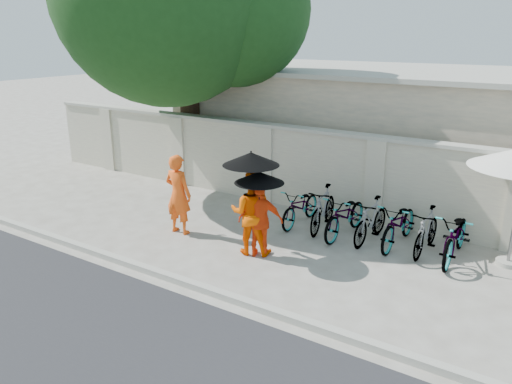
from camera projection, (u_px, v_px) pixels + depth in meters
The scene contains 17 objects.
ground at pixel (228, 249), 10.46m from camera, with size 80.00×80.00×0.00m, color #AAA79B.
kerb at pixel (174, 278), 9.08m from camera, with size 40.00×0.16×0.12m, color #A4A396.
compound_wall at pixel (337, 175), 12.20m from camera, with size 20.00×0.30×2.00m, color beige.
building_behind at pixel (424, 131), 14.54m from camera, with size 14.00×6.00×3.20m, color beige.
shade_tree at pixel (179, 2), 13.17m from camera, with size 6.70×6.20×8.20m.
monk_left at pixel (178, 194), 11.06m from camera, with size 0.66×0.43×1.81m, color #FF5715.
monk_center at pixel (251, 213), 10.03m from camera, with size 0.85×0.66×1.74m, color #FF5900.
parasol_center at pixel (251, 159), 9.59m from camera, with size 1.11×1.11×1.16m.
monk_right at pixel (261, 221), 9.92m from camera, with size 0.89×0.37×1.52m, color #FF410E.
parasol_right at pixel (259, 177), 9.57m from camera, with size 0.98×0.98×0.93m.
bike_0 at pixel (301, 206), 11.69m from camera, with size 0.58×1.68×0.88m, color gray.
bike_1 at pixel (323, 209), 11.35m from camera, with size 0.48×1.68×1.01m, color gray.
bike_2 at pixel (346, 215), 11.00m from camera, with size 0.64×1.83×0.96m, color gray.
bike_3 at pixel (371, 220), 10.70m from camera, with size 0.45×1.61×0.97m, color gray.
bike_4 at pixel (399, 224), 10.50m from camera, with size 0.65×1.86×0.98m, color gray.
bike_5 at pixel (426, 231), 10.14m from camera, with size 0.45×1.58×0.95m, color gray.
bike_6 at pixel (456, 236), 9.83m from camera, with size 0.67×1.93×1.02m, color gray.
Camera 1 is at (5.69, -7.75, 4.34)m, focal length 35.00 mm.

